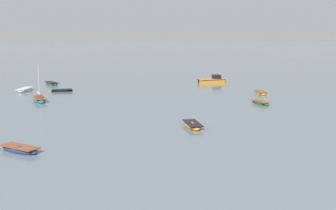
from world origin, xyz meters
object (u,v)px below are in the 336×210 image
object	(u,v)px
rowboat_moored_3	(25,90)
sailboat_moored_0	(39,99)
rowboat_moored_1	(193,125)
motorboat_moored_2	(215,81)
rowboat_moored_2	(52,84)
rowboat_moored_8	(261,93)
rowboat_moored_4	(20,149)
rowboat_moored_7	(62,91)
rowboat_moored_5	(260,103)

from	to	relation	value
rowboat_moored_3	sailboat_moored_0	distance (m)	12.11
rowboat_moored_1	motorboat_moored_2	world-z (taller)	motorboat_moored_2
rowboat_moored_1	rowboat_moored_2	size ratio (longest dim) A/B	0.98
sailboat_moored_0	rowboat_moored_8	bearing A→B (deg)	78.81
rowboat_moored_1	rowboat_moored_3	size ratio (longest dim) A/B	0.89
rowboat_moored_3	rowboat_moored_4	world-z (taller)	rowboat_moored_3
rowboat_moored_4	rowboat_moored_7	bearing A→B (deg)	129.83
rowboat_moored_1	rowboat_moored_4	xyz separation A→B (m)	(-16.70, -7.32, -0.00)
rowboat_moored_1	rowboat_moored_5	distance (m)	18.19
rowboat_moored_2	rowboat_moored_3	world-z (taller)	rowboat_moored_3
motorboat_moored_2	rowboat_moored_8	distance (m)	16.41
rowboat_moored_2	rowboat_moored_8	world-z (taller)	rowboat_moored_2
rowboat_moored_4	rowboat_moored_7	distance (m)	37.62
sailboat_moored_0	rowboat_moored_8	size ratio (longest dim) A/B	1.50
sailboat_moored_0	rowboat_moored_7	bearing A→B (deg)	151.05
rowboat_moored_3	rowboat_moored_8	distance (m)	39.55
rowboat_moored_5	rowboat_moored_4	bearing A→B (deg)	112.63
rowboat_moored_1	motorboat_moored_2	bearing A→B (deg)	159.86
rowboat_moored_7	rowboat_moored_5	bearing A→B (deg)	-36.61
rowboat_moored_1	motorboat_moored_2	size ratio (longest dim) A/B	0.67
rowboat_moored_2	rowboat_moored_4	size ratio (longest dim) A/B	1.07
rowboat_moored_3	rowboat_moored_7	distance (m)	6.45
rowboat_moored_5	rowboat_moored_7	xyz separation A→B (m)	(-28.70, 17.07, -0.00)
rowboat_moored_2	rowboat_moored_7	xyz separation A→B (m)	(2.75, -10.11, -0.03)
rowboat_moored_4	sailboat_moored_0	size ratio (longest dim) A/B	0.70
rowboat_moored_4	rowboat_moored_7	world-z (taller)	rowboat_moored_4
rowboat_moored_2	rowboat_moored_8	distance (m)	39.17
rowboat_moored_4	rowboat_moored_5	distance (m)	35.69
rowboat_moored_2	rowboat_moored_8	xyz separation A→B (m)	(34.99, -17.61, -0.02)
motorboat_moored_2	sailboat_moored_0	xyz separation A→B (m)	(-31.19, -18.45, -0.10)
rowboat_moored_3	rowboat_moored_5	world-z (taller)	rowboat_moored_3
rowboat_moored_4	sailboat_moored_0	bearing A→B (deg)	134.59
rowboat_moored_1	rowboat_moored_5	bearing A→B (deg)	134.43
rowboat_moored_4	rowboat_moored_8	world-z (taller)	rowboat_moored_4
rowboat_moored_2	sailboat_moored_0	size ratio (longest dim) A/B	0.75
rowboat_moored_2	rowboat_moored_5	distance (m)	41.56
rowboat_moored_1	rowboat_moored_2	bearing A→B (deg)	-157.09
rowboat_moored_5	sailboat_moored_0	bearing A→B (deg)	64.53
rowboat_moored_3	rowboat_moored_4	bearing A→B (deg)	23.35
rowboat_moored_3	motorboat_moored_2	size ratio (longest dim) A/B	0.75
rowboat_moored_2	sailboat_moored_0	bearing A→B (deg)	151.68
motorboat_moored_2	rowboat_moored_7	size ratio (longest dim) A/B	1.73
sailboat_moored_0	rowboat_moored_7	xyz separation A→B (m)	(2.43, 9.91, -0.10)
rowboat_moored_4	rowboat_moored_7	size ratio (longest dim) A/B	1.10
rowboat_moored_4	rowboat_moored_5	size ratio (longest dim) A/B	1.05
rowboat_moored_1	rowboat_moored_2	world-z (taller)	rowboat_moored_1
rowboat_moored_2	rowboat_moored_5	size ratio (longest dim) A/B	1.12
rowboat_moored_4	rowboat_moored_3	bearing A→B (deg)	138.94
motorboat_moored_2	rowboat_moored_5	size ratio (longest dim) A/B	1.65
rowboat_moored_2	rowboat_moored_3	distance (m)	9.23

